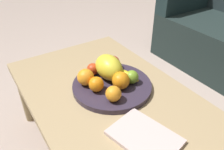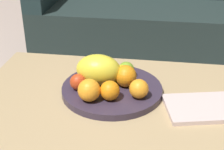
{
  "view_description": "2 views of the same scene",
  "coord_description": "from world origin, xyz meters",
  "px_view_note": "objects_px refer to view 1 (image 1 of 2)",
  "views": [
    {
      "loc": [
        0.73,
        -0.45,
        1.1
      ],
      "look_at": [
        -0.02,
        0.04,
        0.5
      ],
      "focal_mm": 36.51,
      "sensor_mm": 36.0,
      "label": 1
    },
    {
      "loc": [
        0.14,
        -1.04,
        1.07
      ],
      "look_at": [
        -0.02,
        0.04,
        0.5
      ],
      "focal_mm": 52.97,
      "sensor_mm": 36.0,
      "label": 2
    }
  ],
  "objects_px": {
    "magazine": "(144,137)",
    "orange_front": "(113,94)",
    "coffee_table": "(108,99)",
    "orange_back": "(121,81)",
    "orange_right": "(96,84)",
    "banana_bunch": "(122,76)",
    "fruit_bowl": "(112,86)",
    "apple_right": "(113,62)",
    "apple_front": "(92,69)",
    "apple_left": "(132,77)",
    "orange_left": "(86,77)",
    "melon_large_front": "(109,67)"
  },
  "relations": [
    {
      "from": "magazine",
      "to": "orange_front",
      "type": "bearing_deg",
      "value": 164.62
    },
    {
      "from": "coffee_table",
      "to": "orange_back",
      "type": "height_order",
      "value": "orange_back"
    },
    {
      "from": "orange_right",
      "to": "banana_bunch",
      "type": "relative_size",
      "value": 0.45
    },
    {
      "from": "orange_right",
      "to": "orange_back",
      "type": "xyz_separation_m",
      "value": [
        0.04,
        0.11,
        0.01
      ]
    },
    {
      "from": "coffee_table",
      "to": "fruit_bowl",
      "type": "distance_m",
      "value": 0.07
    },
    {
      "from": "fruit_bowl",
      "to": "coffee_table",
      "type": "bearing_deg",
      "value": -64.48
    },
    {
      "from": "apple_right",
      "to": "magazine",
      "type": "height_order",
      "value": "apple_right"
    },
    {
      "from": "magazine",
      "to": "orange_back",
      "type": "bearing_deg",
      "value": 149.66
    },
    {
      "from": "magazine",
      "to": "apple_front",
      "type": "bearing_deg",
      "value": 162.88
    },
    {
      "from": "apple_left",
      "to": "banana_bunch",
      "type": "distance_m",
      "value": 0.05
    },
    {
      "from": "orange_left",
      "to": "apple_front",
      "type": "height_order",
      "value": "orange_left"
    },
    {
      "from": "apple_left",
      "to": "fruit_bowl",
      "type": "bearing_deg",
      "value": -117.7
    },
    {
      "from": "orange_left",
      "to": "banana_bunch",
      "type": "relative_size",
      "value": 0.51
    },
    {
      "from": "orange_right",
      "to": "orange_left",
      "type": "bearing_deg",
      "value": -166.38
    },
    {
      "from": "melon_large_front",
      "to": "magazine",
      "type": "bearing_deg",
      "value": -12.84
    },
    {
      "from": "orange_right",
      "to": "magazine",
      "type": "height_order",
      "value": "orange_right"
    },
    {
      "from": "orange_back",
      "to": "orange_right",
      "type": "bearing_deg",
      "value": -112.75
    },
    {
      "from": "fruit_bowl",
      "to": "banana_bunch",
      "type": "height_order",
      "value": "banana_bunch"
    },
    {
      "from": "apple_right",
      "to": "magazine",
      "type": "distance_m",
      "value": 0.47
    },
    {
      "from": "orange_left",
      "to": "banana_bunch",
      "type": "bearing_deg",
      "value": 66.57
    },
    {
      "from": "coffee_table",
      "to": "orange_left",
      "type": "distance_m",
      "value": 0.15
    },
    {
      "from": "fruit_bowl",
      "to": "apple_left",
      "type": "bearing_deg",
      "value": 62.3
    },
    {
      "from": "fruit_bowl",
      "to": "magazine",
      "type": "relative_size",
      "value": 1.53
    },
    {
      "from": "banana_bunch",
      "to": "orange_right",
      "type": "bearing_deg",
      "value": -89.37
    },
    {
      "from": "orange_back",
      "to": "orange_left",
      "type": "bearing_deg",
      "value": -133.13
    },
    {
      "from": "orange_front",
      "to": "orange_back",
      "type": "distance_m",
      "value": 0.1
    },
    {
      "from": "apple_left",
      "to": "magazine",
      "type": "relative_size",
      "value": 0.26
    },
    {
      "from": "fruit_bowl",
      "to": "orange_back",
      "type": "distance_m",
      "value": 0.08
    },
    {
      "from": "apple_left",
      "to": "orange_left",
      "type": "bearing_deg",
      "value": -119.86
    },
    {
      "from": "coffee_table",
      "to": "orange_front",
      "type": "relative_size",
      "value": 15.25
    },
    {
      "from": "coffee_table",
      "to": "apple_right",
      "type": "xyz_separation_m",
      "value": [
        -0.13,
        0.12,
        0.1
      ]
    },
    {
      "from": "melon_large_front",
      "to": "banana_bunch",
      "type": "bearing_deg",
      "value": 31.78
    },
    {
      "from": "orange_right",
      "to": "apple_right",
      "type": "relative_size",
      "value": 1.0
    },
    {
      "from": "coffee_table",
      "to": "banana_bunch",
      "type": "distance_m",
      "value": 0.13
    },
    {
      "from": "orange_back",
      "to": "apple_right",
      "type": "bearing_deg",
      "value": 158.44
    },
    {
      "from": "coffee_table",
      "to": "orange_right",
      "type": "distance_m",
      "value": 0.12
    },
    {
      "from": "fruit_bowl",
      "to": "orange_right",
      "type": "bearing_deg",
      "value": -86.49
    },
    {
      "from": "orange_left",
      "to": "apple_front",
      "type": "bearing_deg",
      "value": 130.12
    },
    {
      "from": "orange_left",
      "to": "magazine",
      "type": "height_order",
      "value": "orange_left"
    },
    {
      "from": "fruit_bowl",
      "to": "orange_front",
      "type": "height_order",
      "value": "orange_front"
    },
    {
      "from": "apple_left",
      "to": "apple_front",
      "type": "bearing_deg",
      "value": -143.47
    },
    {
      "from": "orange_left",
      "to": "orange_right",
      "type": "xyz_separation_m",
      "value": [
        0.07,
        0.02,
        -0.01
      ]
    },
    {
      "from": "apple_right",
      "to": "orange_back",
      "type": "bearing_deg",
      "value": -21.56
    },
    {
      "from": "apple_right",
      "to": "coffee_table",
      "type": "bearing_deg",
      "value": -41.64
    },
    {
      "from": "orange_front",
      "to": "apple_left",
      "type": "bearing_deg",
      "value": 112.74
    },
    {
      "from": "melon_large_front",
      "to": "orange_left",
      "type": "relative_size",
      "value": 2.11
    },
    {
      "from": "orange_left",
      "to": "banana_bunch",
      "type": "distance_m",
      "value": 0.17
    },
    {
      "from": "coffee_table",
      "to": "orange_front",
      "type": "height_order",
      "value": "orange_front"
    },
    {
      "from": "orange_left",
      "to": "orange_front",
      "type": "bearing_deg",
      "value": 14.63
    },
    {
      "from": "orange_front",
      "to": "orange_right",
      "type": "distance_m",
      "value": 0.1
    }
  ]
}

